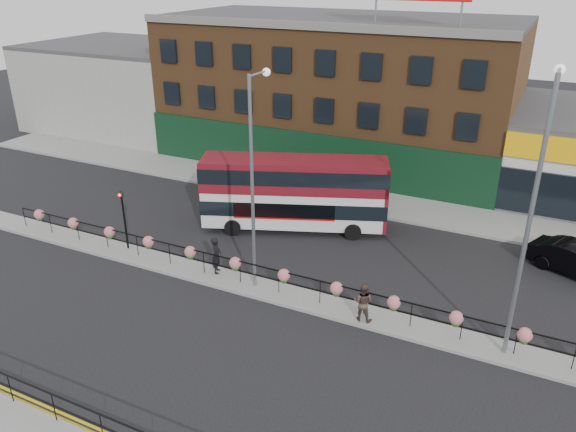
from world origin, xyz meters
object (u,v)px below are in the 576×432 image
at_px(lamp_column_west, 255,166).
at_px(pedestrian_b, 363,302).
at_px(double_decker_bus, 295,187).
at_px(pedestrian_a, 216,255).
at_px(lamp_column_east, 534,198).

bearing_deg(lamp_column_west, pedestrian_b, -7.45).
xyz_separation_m(double_decker_bus, pedestrian_b, (6.41, -7.01, -1.51)).
distance_m(double_decker_bus, pedestrian_a, 6.57).
bearing_deg(pedestrian_a, double_decker_bus, -33.36).
bearing_deg(lamp_column_west, double_decker_bus, 99.64).
bearing_deg(lamp_column_east, pedestrian_a, 179.59).
xyz_separation_m(pedestrian_a, lamp_column_east, (13.14, -0.09, 5.33)).
height_order(pedestrian_a, pedestrian_b, pedestrian_a).
bearing_deg(double_decker_bus, lamp_column_west, -80.36).
bearing_deg(pedestrian_b, double_decker_bus, -51.18).
relative_size(pedestrian_b, lamp_column_east, 0.16).
distance_m(lamp_column_west, lamp_column_east, 10.94).
xyz_separation_m(double_decker_bus, lamp_column_east, (12.00, -6.39, 3.88)).
relative_size(pedestrian_a, pedestrian_b, 1.06).
relative_size(pedestrian_a, lamp_column_west, 0.19).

